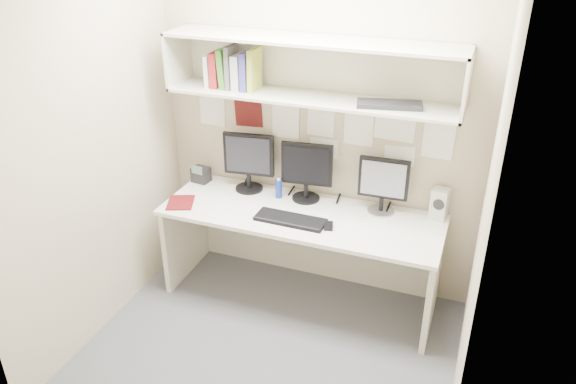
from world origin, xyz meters
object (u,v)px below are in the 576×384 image
at_px(monitor_left, 249,159).
at_px(monitor_center, 307,169).
at_px(desk_phone, 201,174).
at_px(desk, 301,255).
at_px(speaker, 439,204).
at_px(keyboard, 290,220).
at_px(maroon_notebook, 181,203).
at_px(monitor_right, 383,183).

height_order(monitor_left, monitor_center, monitor_left).
bearing_deg(desk_phone, desk, -4.66).
bearing_deg(speaker, keyboard, -149.64).
bearing_deg(monitor_center, maroon_notebook, -161.17).
height_order(desk, maroon_notebook, maroon_notebook).
bearing_deg(keyboard, desk, 78.79).
relative_size(monitor_center, monitor_right, 1.08).
xyz_separation_m(monitor_center, keyboard, (0.01, -0.36, -0.23)).
bearing_deg(maroon_notebook, speaker, -7.83).
distance_m(speaker, maroon_notebook, 1.85).
distance_m(monitor_right, maroon_notebook, 1.48).
height_order(monitor_center, monitor_right, monitor_center).
distance_m(monitor_center, speaker, 0.97).
height_order(monitor_left, speaker, monitor_left).
xyz_separation_m(maroon_notebook, desk_phone, (-0.03, 0.38, 0.06)).
xyz_separation_m(monitor_right, desk_phone, (-1.44, -0.02, -0.16)).
xyz_separation_m(monitor_left, maroon_notebook, (-0.38, -0.40, -0.24)).
relative_size(monitor_right, speaker, 1.84).
bearing_deg(desk, speaker, 16.14).
bearing_deg(desk, monitor_center, 99.99).
relative_size(monitor_left, speaker, 2.03).
relative_size(monitor_center, desk_phone, 2.80).
xyz_separation_m(monitor_left, desk_phone, (-0.41, -0.02, -0.19)).
distance_m(monitor_center, monitor_right, 0.56).
height_order(monitor_center, speaker, monitor_center).
height_order(monitor_left, maroon_notebook, monitor_left).
bearing_deg(maroon_notebook, monitor_center, 3.68).
bearing_deg(maroon_notebook, desk_phone, 73.35).
bearing_deg(desk_phone, keyboard, -13.53).
height_order(desk, monitor_right, monitor_right).
bearing_deg(desk, desk_phone, 167.53).
bearing_deg(keyboard, monitor_center, 92.22).
bearing_deg(speaker, monitor_left, -171.06).
bearing_deg(desk, monitor_right, 22.65).
height_order(monitor_left, keyboard, monitor_left).
xyz_separation_m(monitor_left, keyboard, (0.47, -0.36, -0.23)).
bearing_deg(speaker, monitor_right, -166.23).
xyz_separation_m(monitor_left, speaker, (1.42, 0.05, -0.14)).
relative_size(monitor_center, maroon_notebook, 1.95).
height_order(keyboard, speaker, speaker).
bearing_deg(speaker, desk_phone, -170.93).
distance_m(monitor_left, monitor_right, 1.03).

